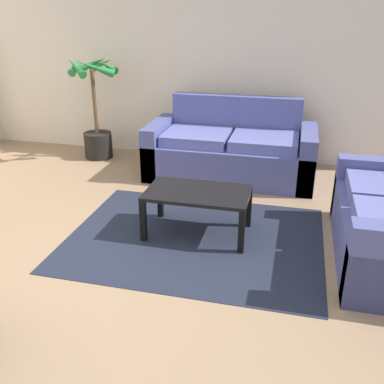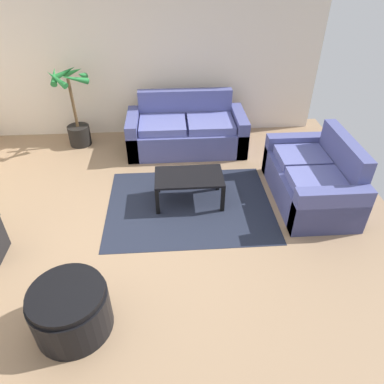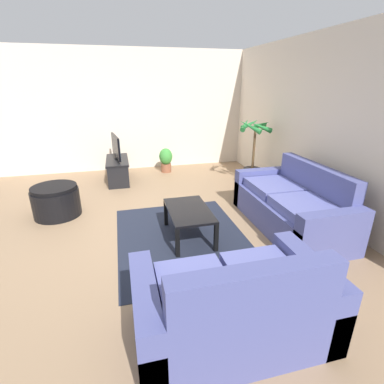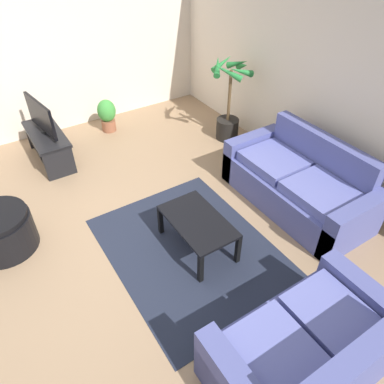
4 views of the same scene
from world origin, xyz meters
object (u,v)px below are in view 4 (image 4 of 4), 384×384
object	(u,v)px
potted_plant_small	(107,114)
tv	(41,116)
ottoman	(1,232)
potted_palm	(229,109)
couch_loveseat	(307,352)
coffee_table	(198,224)
tv_stand	(48,142)
couch_main	(298,185)

from	to	relation	value
potted_plant_small	tv	bearing A→B (deg)	-70.88
ottoman	tv	bearing A→B (deg)	147.89
ottoman	potted_palm	bearing A→B (deg)	99.45
couch_loveseat	tv	size ratio (longest dim) A/B	1.88
couch_loveseat	potted_palm	bearing A→B (deg)	152.36
coffee_table	potted_palm	xyz separation A→B (m)	(-1.78, 1.76, 0.18)
potted_plant_small	potted_palm	bearing A→B (deg)	50.00
tv_stand	potted_plant_small	world-z (taller)	potted_plant_small
couch_main	tv	distance (m)	3.68
tv_stand	potted_palm	distance (m)	2.82
tv_stand	potted_palm	xyz separation A→B (m)	(0.93, 2.65, 0.23)
coffee_table	potted_palm	bearing A→B (deg)	135.31
potted_palm	ottoman	xyz separation A→B (m)	(0.60, -3.61, -0.29)
coffee_table	ottoman	world-z (taller)	ottoman
couch_loveseat	coffee_table	world-z (taller)	couch_loveseat
tv_stand	ottoman	xyz separation A→B (m)	(1.53, -0.96, -0.06)
potted_plant_small	tv_stand	bearing A→B (deg)	-70.91
coffee_table	couch_main	bearing A→B (deg)	88.07
couch_main	tv	bearing A→B (deg)	-139.15
potted_plant_small	ottoman	bearing A→B (deg)	-47.05
tv	ottoman	bearing A→B (deg)	-32.11
tv	coffee_table	bearing A→B (deg)	18.12
couch_main	potted_palm	xyz separation A→B (m)	(-1.83, 0.26, 0.23)
ottoman	couch_main	bearing A→B (deg)	69.82
couch_main	ottoman	xyz separation A→B (m)	(-1.23, -3.35, -0.06)
coffee_table	tv_stand	bearing A→B (deg)	-161.82
couch_main	coffee_table	distance (m)	1.50
potted_plant_small	ottoman	xyz separation A→B (m)	(1.91, -2.05, -0.07)
tv_stand	tv	bearing A→B (deg)	98.64
tv_stand	potted_plant_small	bearing A→B (deg)	109.09
potted_palm	coffee_table	bearing A→B (deg)	-44.69
couch_loveseat	potted_plant_small	distance (m)	4.76
tv_stand	coffee_table	distance (m)	2.86
couch_loveseat	coffee_table	xyz separation A→B (m)	(-1.66, 0.04, 0.06)
tv_stand	potted_palm	size ratio (longest dim) A/B	0.83
couch_loveseat	tv	distance (m)	4.48
potted_palm	ottoman	bearing A→B (deg)	-80.55
couch_main	potted_palm	size ratio (longest dim) A/B	1.45
tv	ottoman	size ratio (longest dim) A/B	1.17
couch_loveseat	ottoman	bearing A→B (deg)	-147.54
tv	potted_plant_small	world-z (taller)	tv
couch_loveseat	potted_plant_small	xyz separation A→B (m)	(-4.75, 0.24, 0.01)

